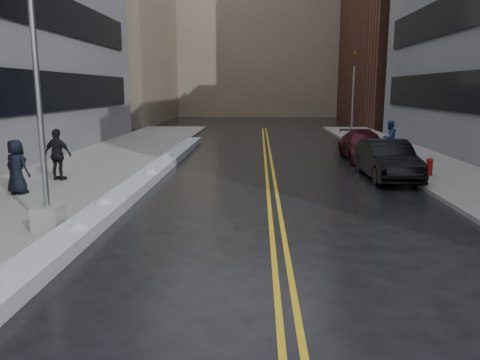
# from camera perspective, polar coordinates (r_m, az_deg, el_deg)

# --- Properties ---
(ground) EXTENTS (160.00, 160.00, 0.00)m
(ground) POSITION_cam_1_polar(r_m,az_deg,el_deg) (10.08, -9.45, -10.29)
(ground) COLOR black
(ground) RESTS_ON ground
(sidewalk_west) EXTENTS (5.50, 50.00, 0.15)m
(sidewalk_west) POSITION_cam_1_polar(r_m,az_deg,el_deg) (20.99, -19.40, 0.64)
(sidewalk_west) COLOR gray
(sidewalk_west) RESTS_ON ground
(sidewalk_east) EXTENTS (4.00, 50.00, 0.15)m
(sidewalk_east) POSITION_cam_1_polar(r_m,az_deg,el_deg) (21.09, 24.57, 0.31)
(sidewalk_east) COLOR gray
(sidewalk_east) RESTS_ON ground
(lane_line_left) EXTENTS (0.12, 50.00, 0.01)m
(lane_line_left) POSITION_cam_1_polar(r_m,az_deg,el_deg) (19.52, 3.30, 0.30)
(lane_line_left) COLOR gold
(lane_line_left) RESTS_ON ground
(lane_line_right) EXTENTS (0.12, 50.00, 0.01)m
(lane_line_right) POSITION_cam_1_polar(r_m,az_deg,el_deg) (19.53, 4.18, 0.29)
(lane_line_right) COLOR gold
(lane_line_right) RESTS_ON ground
(snow_ridge) EXTENTS (0.90, 30.00, 0.34)m
(snow_ridge) POSITION_cam_1_polar(r_m,az_deg,el_deg) (18.08, -11.98, -0.26)
(snow_ridge) COLOR silver
(snow_ridge) RESTS_ON ground
(building_west_far) EXTENTS (14.00, 22.00, 18.00)m
(building_west_far) POSITION_cam_1_polar(r_m,az_deg,el_deg) (56.24, -16.50, 16.08)
(building_west_far) COLOR gray
(building_west_far) RESTS_ON ground
(building_far) EXTENTS (36.00, 16.00, 22.00)m
(building_far) POSITION_cam_1_polar(r_m,az_deg,el_deg) (69.57, 2.40, 17.12)
(building_far) COLOR gray
(building_far) RESTS_ON ground
(lamppost) EXTENTS (0.65, 0.65, 7.62)m
(lamppost) POSITION_cam_1_polar(r_m,az_deg,el_deg) (12.42, -23.05, 5.06)
(lamppost) COLOR gray
(lamppost) RESTS_ON sidewalk_west
(fire_hydrant) EXTENTS (0.26, 0.26, 0.73)m
(fire_hydrant) POSITION_cam_1_polar(r_m,az_deg,el_deg) (20.65, 22.11, 1.62)
(fire_hydrant) COLOR maroon
(fire_hydrant) RESTS_ON sidewalk_east
(traffic_signal) EXTENTS (0.16, 0.20, 6.00)m
(traffic_signal) POSITION_cam_1_polar(r_m,az_deg,el_deg) (33.81, 13.62, 10.35)
(traffic_signal) COLOR gray
(traffic_signal) RESTS_ON sidewalk_east
(pedestrian_c) EXTENTS (1.04, 0.85, 1.84)m
(pedestrian_c) POSITION_cam_1_polar(r_m,az_deg,el_deg) (17.38, -25.58, 1.46)
(pedestrian_c) COLOR black
(pedestrian_c) RESTS_ON sidewalk_west
(pedestrian_d) EXTENTS (1.25, 0.75, 2.00)m
(pedestrian_d) POSITION_cam_1_polar(r_m,az_deg,el_deg) (19.37, -21.32, 2.90)
(pedestrian_d) COLOR black
(pedestrian_d) RESTS_ON sidewalk_west
(pedestrian_east) EXTENTS (1.14, 1.09, 1.85)m
(pedestrian_east) POSITION_cam_1_polar(r_m,az_deg,el_deg) (26.20, 17.76, 4.91)
(pedestrian_east) COLOR navy
(pedestrian_east) RESTS_ON sidewalk_east
(car_black) EXTENTS (1.76, 4.87, 1.60)m
(car_black) POSITION_cam_1_polar(r_m,az_deg,el_deg) (20.01, 17.48, 2.37)
(car_black) COLOR black
(car_black) RESTS_ON ground
(car_maroon) EXTENTS (2.07, 5.03, 1.46)m
(car_maroon) POSITION_cam_1_polar(r_m,az_deg,el_deg) (25.10, 14.85, 4.02)
(car_maroon) COLOR #380912
(car_maroon) RESTS_ON ground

